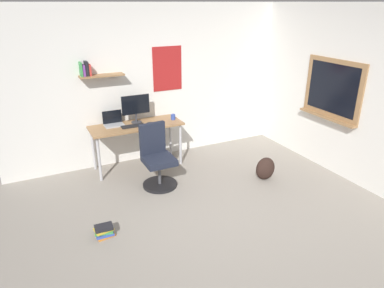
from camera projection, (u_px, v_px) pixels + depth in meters
ground_plane at (222, 226)px, 4.34m from camera, size 5.20×5.20×0.00m
wall_back at (151, 84)px, 5.88m from camera, size 5.00×0.30×2.60m
wall_right at (374, 102)px, 4.86m from camera, size 0.22×5.00×2.60m
desk at (136, 129)px, 5.65m from camera, size 1.49×0.56×0.75m
office_chair at (157, 160)px, 5.18m from camera, size 0.52×0.52×0.95m
laptop at (113, 122)px, 5.58m from camera, size 0.31×0.21×0.23m
monitor_primary at (136, 107)px, 5.61m from camera, size 0.46×0.17×0.46m
keyboard at (133, 126)px, 5.53m from camera, size 0.37×0.13×0.02m
computer_mouse at (150, 123)px, 5.64m from camera, size 0.10×0.06×0.03m
coffee_mug at (173, 117)px, 5.85m from camera, size 0.08×0.08×0.09m
backpack at (265, 168)px, 5.42m from camera, size 0.32×0.22×0.36m
book_stack_on_floor at (104, 231)px, 4.12m from camera, size 0.24×0.19×0.14m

